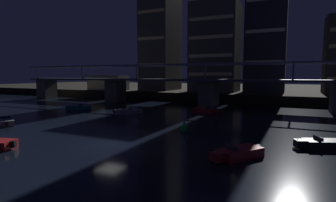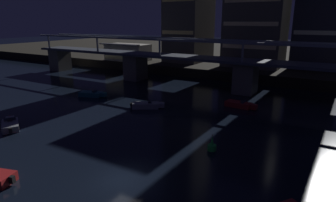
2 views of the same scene
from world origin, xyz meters
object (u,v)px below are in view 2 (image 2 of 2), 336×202
channel_buoy (212,146)px  river_bridge (246,70)px  waterfront_pavilion (128,52)px  speedboat_mid_center (147,105)px  tower_west_tall (257,12)px  speedboat_near_right (10,125)px  speedboat_near_left (240,105)px  speedboat_far_left (92,94)px

channel_buoy → river_bridge: bearing=99.4°
waterfront_pavilion → speedboat_mid_center: waterfront_pavilion is taller
speedboat_mid_center → channel_buoy: 16.91m
tower_west_tall → speedboat_near_right: 56.19m
speedboat_near_left → speedboat_far_left: size_ratio=1.01×
waterfront_pavilion → speedboat_near_right: waterfront_pavilion is taller
tower_west_tall → waterfront_pavilion: size_ratio=2.05×
speedboat_near_right → waterfront_pavilion: bearing=110.5°
river_bridge → speedboat_far_left: 27.79m
speedboat_near_left → tower_west_tall: bearing=101.4°
river_bridge → channel_buoy: bearing=-80.6°
speedboat_near_left → speedboat_far_left: same height
tower_west_tall → speedboat_far_left: size_ratio=4.92×
channel_buoy → waterfront_pavilion: bearing=137.0°
speedboat_mid_center → tower_west_tall: bearing=80.2°
speedboat_far_left → tower_west_tall: bearing=62.4°
speedboat_near_left → speedboat_mid_center: bearing=-148.0°
waterfront_pavilion → channel_buoy: size_ratio=7.05×
river_bridge → channel_buoy: (4.28, -26.00, -3.72)m
river_bridge → tower_west_tall: 22.27m
speedboat_far_left → channel_buoy: 28.35m
tower_west_tall → speedboat_mid_center: size_ratio=5.25×
tower_west_tall → channel_buoy: size_ratio=14.45×
speedboat_near_left → channel_buoy: 16.71m
waterfront_pavilion → speedboat_mid_center: size_ratio=2.56×
speedboat_mid_center → speedboat_far_left: 12.31m
tower_west_tall → channel_buoy: (8.05, -45.23, -14.29)m
speedboat_near_right → speedboat_far_left: size_ratio=0.93×
speedboat_mid_center → speedboat_far_left: bearing=176.2°
river_bridge → waterfront_pavilion: river_bridge is taller
waterfront_pavilion → speedboat_near_left: waterfront_pavilion is taller
speedboat_near_right → speedboat_mid_center: same height
speedboat_near_right → speedboat_mid_center: bearing=58.5°
speedboat_far_left → channel_buoy: (26.58, -9.85, 0.06)m
speedboat_near_left → river_bridge: bearing=102.2°
tower_west_tall → speedboat_far_left: tower_west_tall is taller
speedboat_mid_center → channel_buoy: bearing=-32.3°
speedboat_near_left → speedboat_near_right: 31.82m
speedboat_far_left → channel_buoy: channel_buoy is taller
speedboat_near_left → speedboat_far_left: bearing=-164.6°
river_bridge → speedboat_mid_center: (-10.02, -16.97, -3.78)m
waterfront_pavilion → river_bridge: bearing=-18.1°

